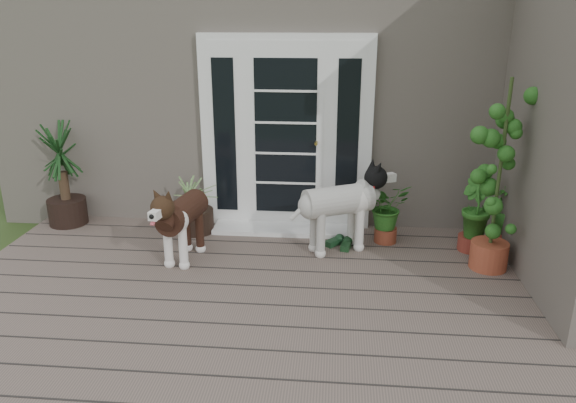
{
  "coord_description": "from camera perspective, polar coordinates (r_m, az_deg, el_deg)",
  "views": [
    {
      "loc": [
        0.36,
        -3.33,
        2.47
      ],
      "look_at": [
        -0.1,
        1.75,
        0.7
      ],
      "focal_mm": 34.0,
      "sensor_mm": 36.0,
      "label": 1
    }
  ],
  "objects": [
    {
      "name": "deck",
      "position": [
        4.45,
        -0.3,
        -13.62
      ],
      "size": [
        6.2,
        4.6,
        0.12
      ],
      "primitive_type": "cube",
      "color": "#6B5B4C",
      "rests_on": "ground"
    },
    {
      "name": "house_main",
      "position": [
        8.04,
        2.65,
        12.55
      ],
      "size": [
        7.4,
        4.0,
        3.1
      ],
      "primitive_type": "cube",
      "color": "#665E54",
      "rests_on": "ground"
    },
    {
      "name": "door_unit",
      "position": [
        6.09,
        -0.21,
        7.06
      ],
      "size": [
        1.9,
        0.14,
        2.15
      ],
      "primitive_type": "cube",
      "color": "white",
      "rests_on": "deck"
    },
    {
      "name": "door_step",
      "position": [
        6.2,
        -0.38,
        -2.86
      ],
      "size": [
        1.6,
        0.4,
        0.05
      ],
      "primitive_type": "cube",
      "color": "white",
      "rests_on": "deck"
    },
    {
      "name": "brindle_dog",
      "position": [
        5.48,
        -10.88,
        -2.42
      ],
      "size": [
        0.52,
        0.93,
        0.73
      ],
      "primitive_type": null,
      "rotation": [
        0.0,
        0.0,
        2.97
      ],
      "color": "#3D2116",
      "rests_on": "deck"
    },
    {
      "name": "white_dog",
      "position": [
        5.6,
        5.23,
        -1.33
      ],
      "size": [
        1.04,
        0.8,
        0.8
      ],
      "primitive_type": null,
      "rotation": [
        0.0,
        0.0,
        -1.1
      ],
      "color": "white",
      "rests_on": "deck"
    },
    {
      "name": "spider_plant",
      "position": [
        6.16,
        -9.71,
        -0.04
      ],
      "size": [
        0.85,
        0.85,
        0.71
      ],
      "primitive_type": null,
      "rotation": [
        0.0,
        0.0,
        0.34
      ],
      "color": "#7F965C",
      "rests_on": "deck"
    },
    {
      "name": "yucca",
      "position": [
        6.75,
        -22.51,
        2.62
      ],
      "size": [
        1.04,
        1.04,
        1.2
      ],
      "primitive_type": null,
      "rotation": [
        0.0,
        0.0,
        0.31
      ],
      "color": "black",
      "rests_on": "deck"
    },
    {
      "name": "herb_a",
      "position": [
        5.91,
        10.26,
        -1.56
      ],
      "size": [
        0.62,
        0.62,
        0.58
      ],
      "primitive_type": "imported",
      "rotation": [
        0.0,
        0.0,
        0.49
      ],
      "color": "#1D4C15",
      "rests_on": "deck"
    },
    {
      "name": "herb_b",
      "position": [
        5.93,
        18.8,
        -2.18
      ],
      "size": [
        0.48,
        0.48,
        0.59
      ],
      "primitive_type": "imported",
      "rotation": [
        0.0,
        0.0,
        1.81
      ],
      "color": "#1B601C",
      "rests_on": "deck"
    },
    {
      "name": "herb_c",
      "position": [
        6.16,
        21.87,
        -1.72
      ],
      "size": [
        0.43,
        0.43,
        0.6
      ],
      "primitive_type": "imported",
      "rotation": [
        0.0,
        0.0,
        4.6
      ],
      "color": "#1E5F1B",
      "rests_on": "deck"
    },
    {
      "name": "sapling",
      "position": [
        5.37,
        21.24,
        2.65
      ],
      "size": [
        0.68,
        0.68,
        1.89
      ],
      "primitive_type": null,
      "rotation": [
        0.0,
        0.0,
        0.26
      ],
      "color": "#1A5C20",
      "rests_on": "deck"
    },
    {
      "name": "clog_left",
      "position": [
        5.79,
        6.13,
        -4.47
      ],
      "size": [
        0.18,
        0.29,
        0.08
      ],
      "primitive_type": null,
      "rotation": [
        0.0,
        0.0,
        -0.19
      ],
      "color": "#143218",
      "rests_on": "deck"
    },
    {
      "name": "clog_right",
      "position": [
        5.86,
        4.9,
        -4.14
      ],
      "size": [
        0.27,
        0.28,
        0.08
      ],
      "primitive_type": null,
      "rotation": [
        0.0,
        0.0,
        -0.72
      ],
      "color": "#16391E",
      "rests_on": "deck"
    }
  ]
}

